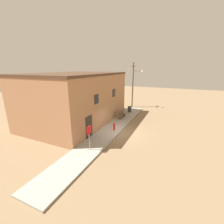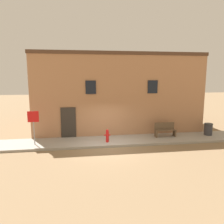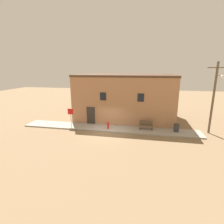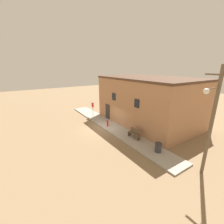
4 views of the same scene
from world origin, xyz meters
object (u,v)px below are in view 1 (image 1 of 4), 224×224
(fire_hydrant, at_px, (114,126))
(stop_sign, at_px, (89,133))
(utility_pole, at_px, (134,83))
(trash_bin, at_px, (130,109))
(bench, at_px, (122,115))

(fire_hydrant, height_order, stop_sign, stop_sign)
(fire_hydrant, relative_size, utility_pole, 0.11)
(stop_sign, xyz_separation_m, utility_pole, (15.16, 0.95, 2.45))
(stop_sign, height_order, trash_bin, stop_sign)
(stop_sign, relative_size, trash_bin, 2.49)
(fire_hydrant, distance_m, utility_pole, 11.30)
(stop_sign, relative_size, bench, 1.45)
(stop_sign, xyz_separation_m, bench, (8.59, 0.52, -0.98))
(bench, relative_size, trash_bin, 1.72)
(bench, bearing_deg, stop_sign, -176.55)
(bench, height_order, trash_bin, bench)
(fire_hydrant, distance_m, bench, 4.18)
(trash_bin, xyz_separation_m, utility_pole, (3.38, 0.52, 3.48))
(utility_pole, bearing_deg, bench, -176.25)
(fire_hydrant, height_order, trash_bin, fire_hydrant)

